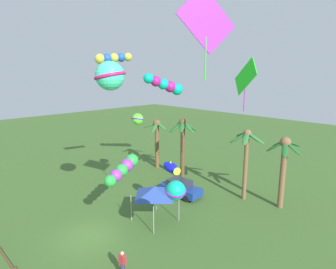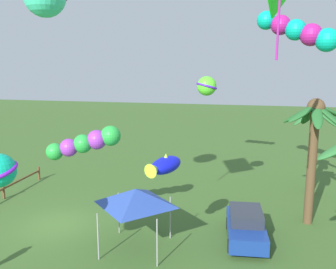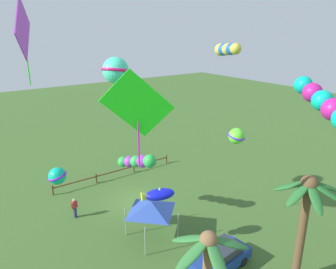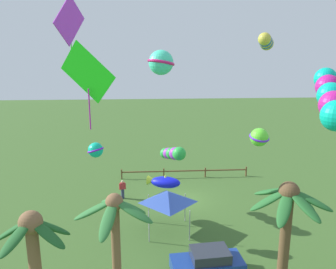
{
  "view_description": "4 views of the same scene",
  "coord_description": "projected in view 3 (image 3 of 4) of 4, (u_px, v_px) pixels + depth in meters",
  "views": [
    {
      "loc": [
        16.93,
        -8.92,
        11.34
      ],
      "look_at": [
        2.48,
        5.26,
        6.94
      ],
      "focal_mm": 31.01,
      "sensor_mm": 36.0,
      "label": 1
    },
    {
      "loc": [
        16.56,
        9.55,
        8.32
      ],
      "look_at": [
        1.79,
        6.31,
        5.42
      ],
      "focal_mm": 39.63,
      "sensor_mm": 36.0,
      "label": 2
    },
    {
      "loc": [
        11.41,
        20.61,
        13.72
      ],
      "look_at": [
        0.12,
        4.73,
        7.24
      ],
      "focal_mm": 34.03,
      "sensor_mm": 36.0,
      "label": 3
    },
    {
      "loc": [
        2.92,
        25.97,
        11.98
      ],
      "look_at": [
        1.56,
        5.08,
        6.82
      ],
      "focal_mm": 36.93,
      "sensor_mm": 36.0,
      "label": 4
    }
  ],
  "objects": [
    {
      "name": "ground_plane",
      "position": [
        136.0,
        202.0,
        26.54
      ],
      "size": [
        120.0,
        120.0,
        0.0
      ],
      "primitive_type": "plane",
      "color": "#3D6028"
    },
    {
      "name": "palm_tree_0",
      "position": [
        306.0,
        206.0,
        16.75
      ],
      "size": [
        3.36,
        3.33,
        6.62
      ],
      "color": "brown",
      "rests_on": "ground"
    },
    {
      "name": "palm_tree_3",
      "position": [
        207.0,
        268.0,
        12.52
      ],
      "size": [
        3.33,
        3.22,
        6.45
      ],
      "color": "brown",
      "rests_on": "ground"
    },
    {
      "name": "rail_fence",
      "position": [
        116.0,
        172.0,
        30.74
      ],
      "size": [
        12.15,
        0.12,
        0.95
      ],
      "color": "brown",
      "rests_on": "ground"
    },
    {
      "name": "parked_car_0",
      "position": [
        221.0,
        257.0,
        19.02
      ],
      "size": [
        4.03,
        2.04,
        1.51
      ],
      "color": "navy",
      "rests_on": "ground"
    },
    {
      "name": "spectator_0",
      "position": [
        75.0,
        208.0,
        24.13
      ],
      "size": [
        0.54,
        0.3,
        1.59
      ],
      "color": "#2D3351",
      "rests_on": "ground"
    },
    {
      "name": "festival_tent",
      "position": [
        151.0,
        206.0,
        21.22
      ],
      "size": [
        2.86,
        2.86,
        2.85
      ],
      "color": "#9E9EA3",
      "rests_on": "ground"
    },
    {
      "name": "kite_ball_0",
      "position": [
        116.0,
        70.0,
        21.25
      ],
      "size": [
        2.71,
        2.71,
        1.77
      ],
      "color": "#43EAB8"
    },
    {
      "name": "kite_ball_1",
      "position": [
        57.0,
        176.0,
        19.95
      ],
      "size": [
        1.65,
        1.65,
        1.1
      ],
      "color": "#0DBD95"
    },
    {
      "name": "kite_diamond_2",
      "position": [
        23.0,
        29.0,
        15.85
      ],
      "size": [
        1.42,
        2.9,
        4.44
      ],
      "color": "#B335CF"
    },
    {
      "name": "kite_tube_3",
      "position": [
        325.0,
        103.0,
        16.75
      ],
      "size": [
        2.15,
        4.19,
        2.28
      ],
      "color": "#09BDA1"
    },
    {
      "name": "kite_diamond_4",
      "position": [
        137.0,
        106.0,
        12.15
      ],
      "size": [
        2.6,
        1.36,
        3.98
      ],
      "color": "#1EEA1C"
    },
    {
      "name": "kite_fish_5",
      "position": [
        158.0,
        194.0,
        19.41
      ],
      "size": [
        2.22,
        1.53,
        0.86
      ],
      "color": "#1119ED"
    },
    {
      "name": "kite_tube_6",
      "position": [
        227.0,
        49.0,
        20.83
      ],
      "size": [
        1.68,
        2.97,
        0.97
      ],
      "color": "gold"
    },
    {
      "name": "kite_tube_7",
      "position": [
        138.0,
        161.0,
        22.71
      ],
      "size": [
        1.7,
        3.3,
        1.56
      ],
      "color": "green"
    },
    {
      "name": "kite_ball_8",
      "position": [
        236.0,
        136.0,
        20.59
      ],
      "size": [
        1.49,
        1.49,
        1.05
      ],
      "color": "#5EE932"
    }
  ]
}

